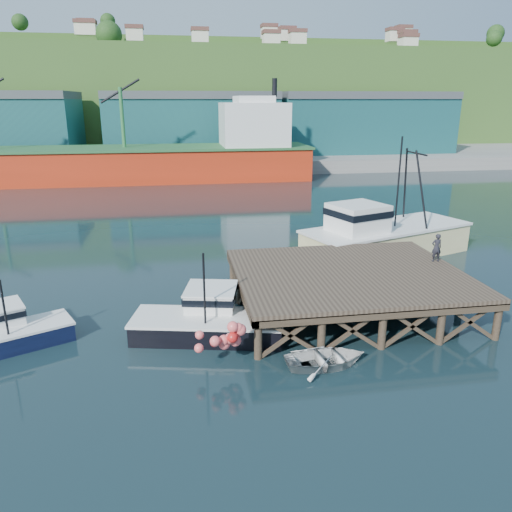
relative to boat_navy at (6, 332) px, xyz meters
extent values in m
plane|color=black|center=(11.40, 1.68, -0.70)|extent=(300.00, 300.00, 0.00)
cube|color=brown|center=(16.90, 1.68, 1.30)|extent=(12.00, 10.00, 0.25)
cube|color=#473828|center=(16.90, -3.17, 1.05)|extent=(12.00, 0.30, 0.35)
cylinder|color=#473828|center=(11.20, -3.02, 0.10)|extent=(0.36, 0.36, 2.60)
cylinder|color=#473828|center=(22.60, -3.02, 0.10)|extent=(0.36, 0.36, 2.60)
cylinder|color=#473828|center=(11.20, 6.38, 0.10)|extent=(0.36, 0.36, 2.60)
cylinder|color=#473828|center=(22.60, 6.38, 0.10)|extent=(0.36, 0.36, 2.60)
cube|color=gray|center=(11.40, 71.68, 0.30)|extent=(160.00, 40.00, 2.00)
cube|color=#1B5B5A|center=(11.40, 66.68, 5.80)|extent=(28.00, 16.00, 9.00)
cube|color=#1B5B5A|center=(41.40, 66.68, 5.80)|extent=(30.00, 16.00, 9.00)
cube|color=red|center=(-0.60, 49.68, 1.50)|extent=(55.00, 9.50, 4.40)
cube|color=#26592D|center=(-0.60, 49.68, 3.80)|extent=(55.50, 10.00, 0.30)
cube|color=silver|center=(19.40, 49.68, 6.80)|extent=(9.00, 9.00, 6.00)
cube|color=silver|center=(19.40, 49.68, 10.10)|extent=(5.00, 7.00, 1.20)
cylinder|color=black|center=(22.40, 49.68, 11.80)|extent=(0.70, 0.70, 2.50)
cube|color=#2D511E|center=(11.40, 101.68, 10.30)|extent=(220.00, 50.00, 22.00)
cube|color=black|center=(0.11, -0.23, -0.28)|extent=(5.81, 4.18, 0.85)
cube|color=silver|center=(0.11, -0.23, 0.17)|extent=(5.92, 4.26, 0.11)
cube|color=silver|center=(-0.32, 0.66, 0.57)|extent=(2.39, 2.39, 0.85)
cube|color=black|center=(-0.32, 0.66, 0.76)|extent=(2.52, 2.52, 0.28)
cylinder|color=black|center=(0.35, -0.72, 1.47)|extent=(0.10, 0.10, 2.65)
cube|color=black|center=(9.19, -0.58, -0.22)|extent=(7.41, 4.04, 0.97)
cube|color=silver|center=(9.19, -0.58, 0.29)|extent=(7.56, 4.12, 0.13)
cube|color=silver|center=(9.46, 0.66, 0.75)|extent=(2.78, 2.78, 0.97)
cube|color=black|center=(9.46, 0.66, 0.97)|extent=(2.93, 2.93, 0.32)
cylinder|color=black|center=(9.04, -1.26, 2.00)|extent=(0.10, 0.10, 3.46)
sphere|color=#F75C5B|center=(8.95, -3.60, 0.48)|extent=(0.45, 0.45, 0.45)
sphere|color=#F75C5B|center=(9.92, -3.38, 0.70)|extent=(0.45, 0.45, 0.45)
sphere|color=red|center=(9.49, -3.92, 0.92)|extent=(0.45, 0.45, 0.45)
cube|color=#EFE49B|center=(22.91, 10.52, 0.31)|extent=(13.16, 8.26, 2.04)
cube|color=silver|center=(22.91, 10.52, 1.39)|extent=(13.45, 8.55, 0.17)
cube|color=silver|center=(20.08, 10.52, 2.35)|extent=(4.27, 4.13, 2.04)
cube|color=black|center=(20.08, 10.52, 2.80)|extent=(4.41, 4.27, 0.45)
cylinder|color=black|center=(23.48, 10.52, 4.38)|extent=(0.12, 0.12, 6.79)
imported|color=silver|center=(13.95, -4.12, -0.34)|extent=(3.66, 2.72, 0.73)
imported|color=black|center=(22.30, 2.54, 2.23)|extent=(0.59, 0.40, 1.61)
camera|label=1|loc=(7.94, -22.29, 10.15)|focal=35.00mm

